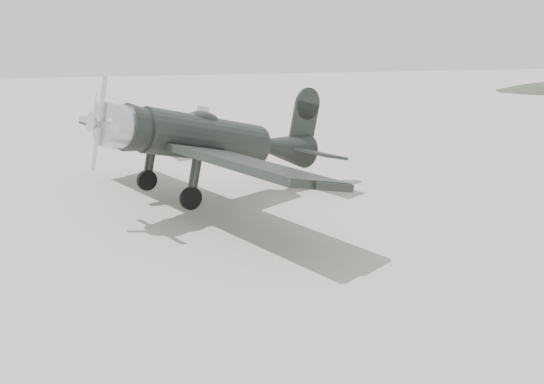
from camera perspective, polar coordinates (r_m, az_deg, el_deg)
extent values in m
plane|color=#9D988B|center=(15.16, 7.28, -7.56)|extent=(160.00, 160.00, 0.00)
cylinder|color=black|center=(19.83, -7.17, 5.59)|extent=(5.26, 3.60, 1.61)
cone|color=black|center=(22.09, 1.09, 6.95)|extent=(3.34, 2.62, 1.49)
cylinder|color=silver|center=(18.18, -16.43, 4.08)|extent=(1.54, 1.73, 1.42)
cone|color=silver|center=(17.92, -18.43, 3.74)|extent=(0.64, 0.75, 0.64)
cube|color=silver|center=(17.94, -18.19, 3.78)|extent=(0.15, 0.22, 2.99)
ellipsoid|color=black|center=(19.58, -7.81, 7.55)|extent=(1.48, 1.24, 0.53)
cube|color=black|center=(19.48, -9.11, 4.11)|extent=(8.04, 13.51, 0.25)
cube|color=black|center=(22.70, 2.84, 7.33)|extent=(3.20, 4.91, 0.11)
cube|color=black|center=(22.68, 3.20, 9.81)|extent=(1.30, 0.69, 2.07)
cylinder|color=black|center=(18.38, -7.56, -1.64)|extent=(0.79, 0.50, 0.78)
cylinder|color=black|center=(20.95, -12.22, 0.36)|extent=(0.79, 0.50, 0.78)
cylinder|color=#333333|center=(18.16, -7.65, 0.67)|extent=(0.17, 0.17, 1.61)
cylinder|color=#333333|center=(20.76, -12.34, 2.41)|extent=(0.17, 0.17, 1.61)
cylinder|color=black|center=(22.98, 3.35, 6.04)|extent=(0.27, 0.19, 0.25)
cylinder|color=#9EA1A3|center=(32.76, -13.56, 7.93)|extent=(4.72, 2.20, 0.98)
cone|color=#9EA1A3|center=(33.83, -8.49, 8.45)|extent=(1.78, 1.29, 0.89)
cone|color=#9EA1A3|center=(32.08, -17.97, 7.42)|extent=(0.77, 1.04, 0.93)
cube|color=#9EA1A3|center=(32.01, -18.59, 7.35)|extent=(0.08, 0.13, 1.96)
cube|color=#9EA1A3|center=(32.59, -14.22, 8.82)|extent=(4.29, 9.88, 0.16)
cube|color=#9EA1A3|center=(33.99, -7.80, 8.59)|extent=(1.59, 3.13, 0.07)
cube|color=#9EA1A3|center=(33.96, -7.69, 9.57)|extent=(0.79, 0.29, 1.16)
cylinder|color=black|center=(31.85, -14.07, 5.19)|extent=(0.51, 0.26, 0.50)
cylinder|color=black|center=(33.70, -15.08, 5.71)|extent=(0.51, 0.26, 0.50)
cylinder|color=#333333|center=(31.76, -14.13, 6.09)|extent=(0.10, 0.10, 1.07)
cylinder|color=#333333|center=(33.61, -15.14, 6.56)|extent=(0.10, 0.10, 1.07)
cylinder|color=black|center=(34.11, -7.50, 8.09)|extent=(0.17, 0.10, 0.16)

